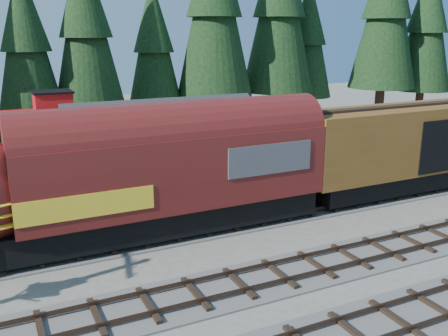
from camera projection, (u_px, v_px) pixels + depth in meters
name	position (u px, v px, depth m)	size (l,w,h in m)	color
ground	(267.00, 254.00, 21.83)	(120.00, 120.00, 0.00)	#6B665B
track_siding	(378.00, 196.00, 29.50)	(68.00, 3.20, 0.33)	#4C4947
depot	(179.00, 142.00, 30.17)	(12.80, 7.00, 5.30)	gold
conifer_backdrop	(194.00, 21.00, 43.07)	(80.42, 22.62, 17.35)	black
locomotive	(138.00, 182.00, 22.67)	(17.88, 3.55, 4.86)	black
boxcar	(413.00, 145.00, 29.78)	(15.64, 3.35, 4.92)	black
caboose	(41.00, 137.00, 33.78)	(9.95, 2.88, 5.17)	black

